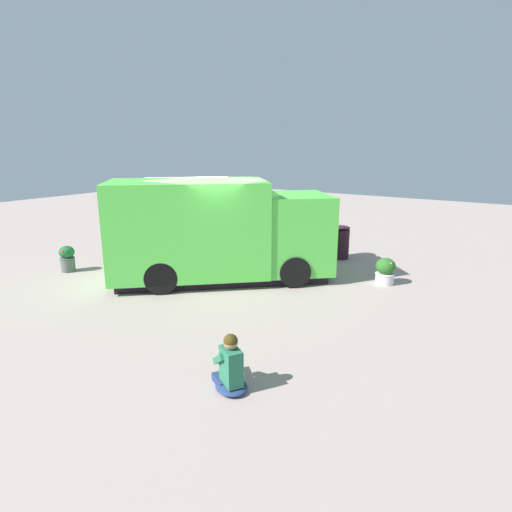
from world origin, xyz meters
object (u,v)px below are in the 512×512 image
planter_flowering_far (67,258)px  trash_bin (340,242)px  person_customer (230,368)px  food_truck (217,233)px  planter_flowering_near (385,271)px

planter_flowering_far → trash_bin: size_ratio=0.71×
person_customer → planter_flowering_far: 7.46m
trash_bin → planter_flowering_far: bearing=134.5°
food_truck → planter_flowering_near: bearing=-61.2°
food_truck → trash_bin: 4.12m
person_customer → planter_flowering_far: person_customer is taller
food_truck → planter_flowering_far: food_truck is taller
planter_flowering_near → person_customer: bearing=177.2°
trash_bin → planter_flowering_near: bearing=-131.2°
food_truck → trash_bin: (3.68, -1.71, -0.70)m
food_truck → planter_flowering_far: bearing=114.6°
planter_flowering_far → trash_bin: 7.73m
person_customer → planter_flowering_far: size_ratio=1.20×
food_truck → planter_flowering_far: 4.26m
planter_flowering_near → trash_bin: 2.56m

